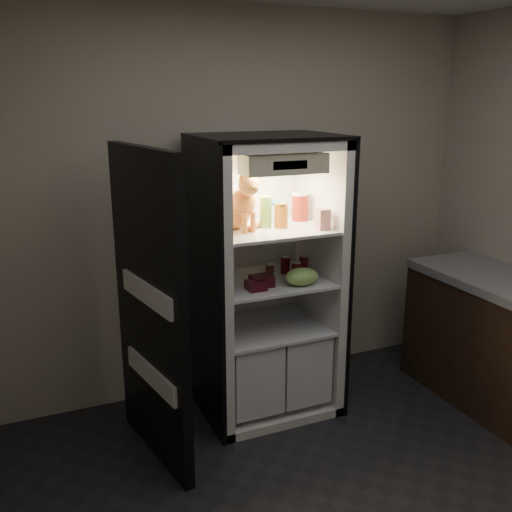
{
  "coord_description": "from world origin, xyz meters",
  "views": [
    {
      "loc": [
        -1.49,
        -1.93,
        2.1
      ],
      "look_at": [
        -0.09,
        1.32,
        1.11
      ],
      "focal_mm": 40.0,
      "sensor_mm": 36.0,
      "label": 1
    }
  ],
  "objects_px": {
    "grape_bag": "(302,277)",
    "condiment_jar": "(270,270)",
    "mayo_tub": "(272,212)",
    "salsa_jar": "(281,215)",
    "pepper_jar": "(300,207)",
    "parmesan_shaker": "(266,212)",
    "refrigerator": "(264,297)",
    "tabby_cat": "(239,207)",
    "cream_carton": "(323,219)",
    "berry_box_left": "(256,285)",
    "soda_can_a": "(285,265)",
    "soda_can_b": "(304,264)",
    "soda_can_c": "(296,270)",
    "berry_box_right": "(262,281)"
  },
  "relations": [
    {
      "from": "refrigerator",
      "to": "soda_can_b",
      "type": "xyz_separation_m",
      "value": [
        0.29,
        -0.02,
        0.21
      ]
    },
    {
      "from": "soda_can_a",
      "to": "grape_bag",
      "type": "xyz_separation_m",
      "value": [
        -0.02,
        -0.27,
        -0.0
      ]
    },
    {
      "from": "pepper_jar",
      "to": "mayo_tub",
      "type": "bearing_deg",
      "value": 171.39
    },
    {
      "from": "mayo_tub",
      "to": "cream_carton",
      "type": "relative_size",
      "value": 1.07
    },
    {
      "from": "pepper_jar",
      "to": "parmesan_shaker",
      "type": "bearing_deg",
      "value": -161.23
    },
    {
      "from": "refrigerator",
      "to": "pepper_jar",
      "type": "distance_m",
      "value": 0.66
    },
    {
      "from": "mayo_tub",
      "to": "salsa_jar",
      "type": "relative_size",
      "value": 0.89
    },
    {
      "from": "tabby_cat",
      "to": "grape_bag",
      "type": "height_order",
      "value": "tabby_cat"
    },
    {
      "from": "tabby_cat",
      "to": "mayo_tub",
      "type": "height_order",
      "value": "tabby_cat"
    },
    {
      "from": "condiment_jar",
      "to": "soda_can_a",
      "type": "bearing_deg",
      "value": 4.12
    },
    {
      "from": "soda_can_b",
      "to": "berry_box_left",
      "type": "relative_size",
      "value": 1.0
    },
    {
      "from": "berry_box_right",
      "to": "salsa_jar",
      "type": "bearing_deg",
      "value": 24.06
    },
    {
      "from": "salsa_jar",
      "to": "grape_bag",
      "type": "distance_m",
      "value": 0.41
    },
    {
      "from": "soda_can_a",
      "to": "condiment_jar",
      "type": "distance_m",
      "value": 0.12
    },
    {
      "from": "refrigerator",
      "to": "soda_can_b",
      "type": "relative_size",
      "value": 16.58
    },
    {
      "from": "pepper_jar",
      "to": "soda_can_a",
      "type": "relative_size",
      "value": 1.59
    },
    {
      "from": "tabby_cat",
      "to": "cream_carton",
      "type": "relative_size",
      "value": 3.0
    },
    {
      "from": "pepper_jar",
      "to": "berry_box_left",
      "type": "height_order",
      "value": "pepper_jar"
    },
    {
      "from": "soda_can_c",
      "to": "berry_box_right",
      "type": "relative_size",
      "value": 0.89
    },
    {
      "from": "tabby_cat",
      "to": "grape_bag",
      "type": "bearing_deg",
      "value": -44.97
    },
    {
      "from": "pepper_jar",
      "to": "soda_can_c",
      "type": "height_order",
      "value": "pepper_jar"
    },
    {
      "from": "refrigerator",
      "to": "tabby_cat",
      "type": "bearing_deg",
      "value": -167.31
    },
    {
      "from": "parmesan_shaker",
      "to": "cream_carton",
      "type": "distance_m",
      "value": 0.36
    },
    {
      "from": "parmesan_shaker",
      "to": "berry_box_left",
      "type": "bearing_deg",
      "value": -129.88
    },
    {
      "from": "condiment_jar",
      "to": "berry_box_right",
      "type": "relative_size",
      "value": 0.64
    },
    {
      "from": "tabby_cat",
      "to": "berry_box_right",
      "type": "distance_m",
      "value": 0.49
    },
    {
      "from": "tabby_cat",
      "to": "pepper_jar",
      "type": "height_order",
      "value": "tabby_cat"
    },
    {
      "from": "soda_can_b",
      "to": "berry_box_right",
      "type": "xyz_separation_m",
      "value": [
        -0.38,
        -0.15,
        -0.02
      ]
    },
    {
      "from": "pepper_jar",
      "to": "cream_carton",
      "type": "distance_m",
      "value": 0.3
    },
    {
      "from": "pepper_jar",
      "to": "tabby_cat",
      "type": "bearing_deg",
      "value": -169.28
    },
    {
      "from": "parmesan_shaker",
      "to": "soda_can_b",
      "type": "bearing_deg",
      "value": 7.31
    },
    {
      "from": "parmesan_shaker",
      "to": "cream_carton",
      "type": "xyz_separation_m",
      "value": [
        0.31,
        -0.19,
        -0.04
      ]
    },
    {
      "from": "refrigerator",
      "to": "soda_can_a",
      "type": "xyz_separation_m",
      "value": [
        0.16,
        0.01,
        0.21
      ]
    },
    {
      "from": "refrigerator",
      "to": "cream_carton",
      "type": "height_order",
      "value": "refrigerator"
    },
    {
      "from": "parmesan_shaker",
      "to": "mayo_tub",
      "type": "distance_m",
      "value": 0.17
    },
    {
      "from": "mayo_tub",
      "to": "soda_can_b",
      "type": "distance_m",
      "value": 0.43
    },
    {
      "from": "pepper_jar",
      "to": "soda_can_c",
      "type": "xyz_separation_m",
      "value": [
        -0.11,
        -0.18,
        -0.39
      ]
    },
    {
      "from": "cream_carton",
      "to": "condiment_jar",
      "type": "xyz_separation_m",
      "value": [
        -0.25,
        0.25,
        -0.37
      ]
    },
    {
      "from": "pepper_jar",
      "to": "berry_box_right",
      "type": "relative_size",
      "value": 1.45
    },
    {
      "from": "grape_bag",
      "to": "condiment_jar",
      "type": "bearing_deg",
      "value": 111.68
    },
    {
      "from": "soda_can_a",
      "to": "refrigerator",
      "type": "bearing_deg",
      "value": -175.64
    },
    {
      "from": "refrigerator",
      "to": "tabby_cat",
      "type": "xyz_separation_m",
      "value": [
        -0.2,
        -0.04,
        0.64
      ]
    },
    {
      "from": "soda_can_c",
      "to": "grape_bag",
      "type": "height_order",
      "value": "soda_can_c"
    },
    {
      "from": "salsa_jar",
      "to": "grape_bag",
      "type": "height_order",
      "value": "salsa_jar"
    },
    {
      "from": "pepper_jar",
      "to": "soda_can_c",
      "type": "bearing_deg",
      "value": -122.54
    },
    {
      "from": "soda_can_b",
      "to": "soda_can_a",
      "type": "bearing_deg",
      "value": 167.01
    },
    {
      "from": "refrigerator",
      "to": "soda_can_a",
      "type": "relative_size",
      "value": 15.89
    },
    {
      "from": "berry_box_left",
      "to": "berry_box_right",
      "type": "relative_size",
      "value": 0.87
    },
    {
      "from": "tabby_cat",
      "to": "grape_bag",
      "type": "distance_m",
      "value": 0.6
    },
    {
      "from": "pepper_jar",
      "to": "salsa_jar",
      "type": "bearing_deg",
      "value": -145.74
    }
  ]
}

